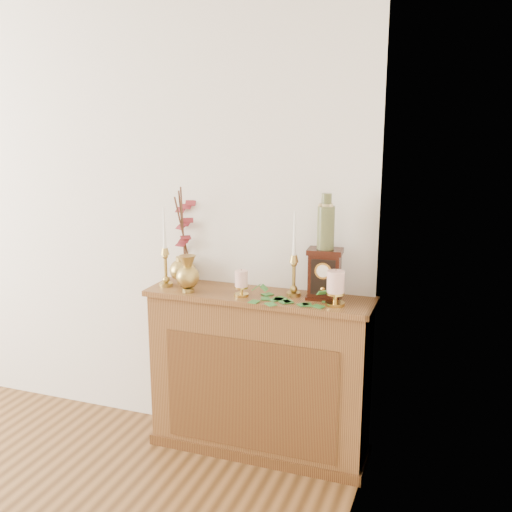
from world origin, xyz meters
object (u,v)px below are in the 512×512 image
at_px(candlestick_left, 165,261).
at_px(bud_vase, 188,274).
at_px(ceramic_vase, 326,224).
at_px(ginger_jar, 185,238).
at_px(mantel_clock, 324,274).
at_px(candlestick_center, 294,269).

height_order(candlestick_left, bud_vase, candlestick_left).
bearing_deg(ceramic_vase, ginger_jar, 174.56).
relative_size(ginger_jar, ceramic_vase, 1.94).
bearing_deg(mantel_clock, candlestick_center, 176.58).
xyz_separation_m(candlestick_center, mantel_clock, (0.16, 0.00, -0.02)).
bearing_deg(mantel_clock, bud_vase, -174.37).
height_order(candlestick_center, ceramic_vase, ceramic_vase).
relative_size(bud_vase, mantel_clock, 0.76).
xyz_separation_m(candlestick_left, ceramic_vase, (0.89, 0.07, 0.25)).
relative_size(candlestick_center, bud_vase, 2.23).
bearing_deg(bud_vase, ginger_jar, 119.09).
relative_size(candlestick_left, ceramic_vase, 1.57).
height_order(candlestick_center, mantel_clock, candlestick_center).
xyz_separation_m(bud_vase, ceramic_vase, (0.72, 0.13, 0.29)).
bearing_deg(ginger_jar, ceramic_vase, -5.44).
height_order(mantel_clock, ceramic_vase, ceramic_vase).
height_order(candlestick_left, ceramic_vase, ceramic_vase).
xyz_separation_m(candlestick_left, candlestick_center, (0.72, 0.06, 0.00)).
relative_size(ginger_jar, mantel_clock, 2.08).
bearing_deg(ceramic_vase, candlestick_left, -175.42).
xyz_separation_m(ginger_jar, ceramic_vase, (0.84, -0.08, 0.15)).
bearing_deg(candlestick_left, candlestick_center, 5.12).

